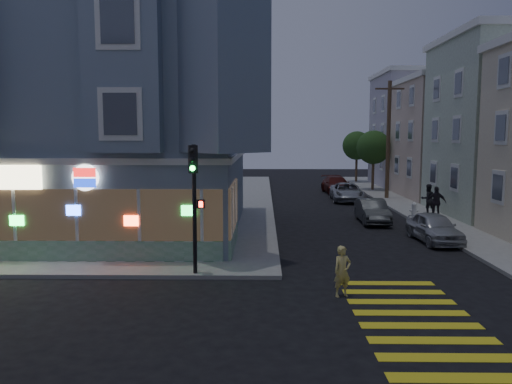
{
  "coord_description": "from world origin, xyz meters",
  "views": [
    {
      "loc": [
        2.34,
        -14.84,
        4.98
      ],
      "look_at": [
        2.03,
        6.81,
        2.53
      ],
      "focal_mm": 35.0,
      "sensor_mm": 36.0,
      "label": 1
    }
  ],
  "objects_px": {
    "street_tree_far": "(357,146)",
    "utility_pole": "(388,138)",
    "parked_car_c": "(336,185)",
    "traffic_signal": "(194,187)",
    "street_tree_near": "(374,147)",
    "fire_hydrant": "(414,210)",
    "running_child": "(342,271)",
    "pedestrian_a": "(428,199)",
    "parked_car_b": "(372,211)",
    "pedestrian_b": "(436,202)",
    "parked_car_a": "(434,228)",
    "parked_car_d": "(347,192)"
  },
  "relations": [
    {
      "from": "running_child",
      "to": "parked_car_c",
      "type": "distance_m",
      "value": 28.32
    },
    {
      "from": "street_tree_near",
      "to": "pedestrian_a",
      "type": "relative_size",
      "value": 2.88
    },
    {
      "from": "fire_hydrant",
      "to": "utility_pole",
      "type": "bearing_deg",
      "value": 85.75
    },
    {
      "from": "traffic_signal",
      "to": "fire_hydrant",
      "type": "relative_size",
      "value": 5.09
    },
    {
      "from": "street_tree_far",
      "to": "utility_pole",
      "type": "bearing_deg",
      "value": -90.82
    },
    {
      "from": "street_tree_near",
      "to": "fire_hydrant",
      "type": "distance_m",
      "value": 15.8
    },
    {
      "from": "fire_hydrant",
      "to": "pedestrian_a",
      "type": "bearing_deg",
      "value": 49.67
    },
    {
      "from": "street_tree_near",
      "to": "pedestrian_a",
      "type": "bearing_deg",
      "value": -88.35
    },
    {
      "from": "utility_pole",
      "to": "parked_car_a",
      "type": "distance_m",
      "value": 16.28
    },
    {
      "from": "street_tree_near",
      "to": "running_child",
      "type": "xyz_separation_m",
      "value": [
        -7.4,
        -29.74,
        -3.14
      ]
    },
    {
      "from": "street_tree_near",
      "to": "parked_car_c",
      "type": "xyz_separation_m",
      "value": [
        -3.51,
        -1.69,
        -3.21
      ]
    },
    {
      "from": "pedestrian_b",
      "to": "traffic_signal",
      "type": "bearing_deg",
      "value": 53.98
    },
    {
      "from": "utility_pole",
      "to": "pedestrian_b",
      "type": "xyz_separation_m",
      "value": [
        0.54,
        -9.63,
        -3.72
      ]
    },
    {
      "from": "street_tree_far",
      "to": "parked_car_a",
      "type": "xyz_separation_m",
      "value": [
        -1.83,
        -29.67,
        -3.24
      ]
    },
    {
      "from": "fire_hydrant",
      "to": "street_tree_far",
      "type": "bearing_deg",
      "value": 87.8
    },
    {
      "from": "fire_hydrant",
      "to": "pedestrian_b",
      "type": "bearing_deg",
      "value": -9.68
    },
    {
      "from": "street_tree_near",
      "to": "parked_car_a",
      "type": "height_order",
      "value": "street_tree_near"
    },
    {
      "from": "parked_car_c",
      "to": "parked_car_a",
      "type": "bearing_deg",
      "value": -88.98
    },
    {
      "from": "pedestrian_b",
      "to": "parked_car_b",
      "type": "bearing_deg",
      "value": 21.9
    },
    {
      "from": "utility_pole",
      "to": "parked_car_d",
      "type": "relative_size",
      "value": 1.8
    },
    {
      "from": "street_tree_near",
      "to": "parked_car_c",
      "type": "height_order",
      "value": "street_tree_near"
    },
    {
      "from": "running_child",
      "to": "parked_car_b",
      "type": "bearing_deg",
      "value": 53.74
    },
    {
      "from": "parked_car_a",
      "to": "fire_hydrant",
      "type": "distance_m",
      "value": 6.32
    },
    {
      "from": "utility_pole",
      "to": "street_tree_far",
      "type": "distance_m",
      "value": 14.03
    },
    {
      "from": "street_tree_far",
      "to": "pedestrian_a",
      "type": "xyz_separation_m",
      "value": [
        0.4,
        -21.89,
        -2.87
      ]
    },
    {
      "from": "pedestrian_b",
      "to": "traffic_signal",
      "type": "distance_m",
      "value": 17.64
    },
    {
      "from": "pedestrian_a",
      "to": "running_child",
      "type": "bearing_deg",
      "value": 51.93
    },
    {
      "from": "pedestrian_a",
      "to": "fire_hydrant",
      "type": "height_order",
      "value": "pedestrian_a"
    },
    {
      "from": "pedestrian_b",
      "to": "parked_car_b",
      "type": "height_order",
      "value": "pedestrian_b"
    },
    {
      "from": "parked_car_a",
      "to": "traffic_signal",
      "type": "distance_m",
      "value": 12.35
    },
    {
      "from": "parked_car_a",
      "to": "street_tree_far",
      "type": "bearing_deg",
      "value": 83.25
    },
    {
      "from": "street_tree_far",
      "to": "pedestrian_a",
      "type": "bearing_deg",
      "value": -88.95
    },
    {
      "from": "utility_pole",
      "to": "parked_car_d",
      "type": "xyz_separation_m",
      "value": [
        -3.25,
        -0.89,
        -4.1
      ]
    },
    {
      "from": "street_tree_far",
      "to": "pedestrian_a",
      "type": "relative_size",
      "value": 2.88
    },
    {
      "from": "utility_pole",
      "to": "street_tree_far",
      "type": "xyz_separation_m",
      "value": [
        0.2,
        14.0,
        -0.86
      ]
    },
    {
      "from": "street_tree_far",
      "to": "parked_car_a",
      "type": "height_order",
      "value": "street_tree_far"
    },
    {
      "from": "parked_car_b",
      "to": "fire_hydrant",
      "type": "xyz_separation_m",
      "value": [
        2.7,
        1.05,
        -0.06
      ]
    },
    {
      "from": "running_child",
      "to": "parked_car_a",
      "type": "distance_m",
      "value": 9.81
    },
    {
      "from": "parked_car_b",
      "to": "parked_car_a",
      "type": "bearing_deg",
      "value": -70.35
    },
    {
      "from": "street_tree_far",
      "to": "parked_car_c",
      "type": "xyz_separation_m",
      "value": [
        -3.51,
        -9.69,
        -3.21
      ]
    },
    {
      "from": "pedestrian_a",
      "to": "pedestrian_b",
      "type": "height_order",
      "value": "pedestrian_b"
    },
    {
      "from": "parked_car_c",
      "to": "traffic_signal",
      "type": "xyz_separation_m",
      "value": [
        -8.73,
        -26.12,
        2.49
      ]
    },
    {
      "from": "street_tree_near",
      "to": "pedestrian_a",
      "type": "height_order",
      "value": "street_tree_near"
    },
    {
      "from": "pedestrian_a",
      "to": "pedestrian_b",
      "type": "xyz_separation_m",
      "value": [
        -0.06,
        -1.74,
        0.01
      ]
    },
    {
      "from": "street_tree_near",
      "to": "utility_pole",
      "type": "bearing_deg",
      "value": -91.91
    },
    {
      "from": "street_tree_far",
      "to": "parked_car_a",
      "type": "bearing_deg",
      "value": -93.52
    },
    {
      "from": "utility_pole",
      "to": "pedestrian_b",
      "type": "distance_m",
      "value": 10.34
    },
    {
      "from": "street_tree_far",
      "to": "fire_hydrant",
      "type": "xyz_separation_m",
      "value": [
        -0.9,
        -23.42,
        -3.32
      ]
    },
    {
      "from": "pedestrian_b",
      "to": "fire_hydrant",
      "type": "xyz_separation_m",
      "value": [
        -1.24,
        0.21,
        -0.46
      ]
    },
    {
      "from": "parked_car_b",
      "to": "traffic_signal",
      "type": "xyz_separation_m",
      "value": [
        -8.64,
        -11.34,
        2.54
      ]
    }
  ]
}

